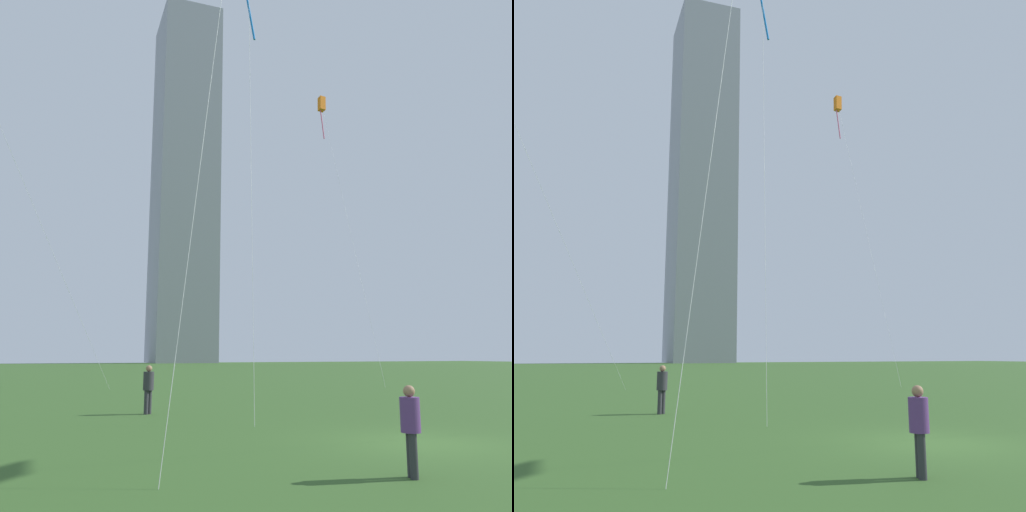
% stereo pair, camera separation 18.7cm
% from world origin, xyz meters
% --- Properties ---
extents(ground, '(280.00, 280.00, 0.00)m').
position_xyz_m(ground, '(0.00, 0.00, 0.00)').
color(ground, '#335623').
extents(person_standing_0, '(0.40, 0.40, 1.80)m').
position_xyz_m(person_standing_0, '(-4.89, 9.38, 1.04)').
color(person_standing_0, '#2D2D33').
rests_on(person_standing_0, ground).
extents(person_standing_1, '(0.36, 0.36, 1.64)m').
position_xyz_m(person_standing_1, '(-2.78, -3.05, 0.94)').
color(person_standing_1, '#2D2D33').
rests_on(person_standing_1, ground).
extents(kite_flying_3, '(1.32, 9.47, 26.01)m').
position_xyz_m(kite_flying_3, '(14.74, 28.72, 25.04)').
color(kite_flying_3, silver).
rests_on(kite_flying_3, ground).
extents(distant_highrise_0, '(18.43, 22.48, 106.30)m').
position_xyz_m(distant_highrise_0, '(32.16, 137.74, 53.15)').
color(distant_highrise_0, gray).
rests_on(distant_highrise_0, ground).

